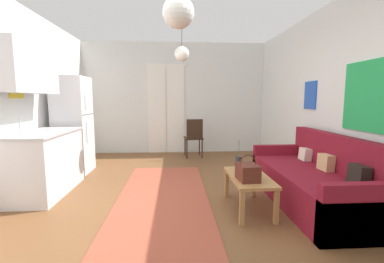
{
  "coord_description": "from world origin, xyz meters",
  "views": [
    {
      "loc": [
        -0.0,
        -3.22,
        1.38
      ],
      "look_at": [
        0.26,
        0.85,
        0.86
      ],
      "focal_mm": 24.21,
      "sensor_mm": 36.0,
      "label": 1
    }
  ],
  "objects": [
    {
      "name": "coffee_table",
      "position": [
        0.91,
        -0.15,
        0.37
      ],
      "size": [
        0.46,
        0.91,
        0.43
      ],
      "color": "#A87542",
      "rests_on": "ground_plane"
    },
    {
      "name": "accent_chair",
      "position": [
        0.44,
        2.78,
        0.51
      ],
      "size": [
        0.45,
        0.44,
        0.92
      ],
      "rotation": [
        0.0,
        0.0,
        3.23
      ],
      "color": "black",
      "rests_on": "ground_plane"
    },
    {
      "name": "wall_right",
      "position": [
        2.32,
        -0.0,
        1.39
      ],
      "size": [
        0.12,
        7.04,
        2.78
      ],
      "color": "silver",
      "rests_on": "ground_plane"
    },
    {
      "name": "handbag",
      "position": [
        0.85,
        -0.32,
        0.53
      ],
      "size": [
        0.24,
        0.31,
        0.3
      ],
      "color": "#512319",
      "rests_on": "coffee_table"
    },
    {
      "name": "area_rug",
      "position": [
        -0.18,
        0.26,
        0.01
      ],
      "size": [
        1.25,
        3.18,
        0.01
      ],
      "primitive_type": "cube",
      "color": "#9E4733",
      "rests_on": "ground_plane"
    },
    {
      "name": "ground_plane",
      "position": [
        0.0,
        0.0,
        -0.05
      ],
      "size": [
        5.15,
        7.44,
        0.1
      ],
      "primitive_type": "cube",
      "color": "brown"
    },
    {
      "name": "kitchen_counter",
      "position": [
        -1.93,
        0.59,
        0.81
      ],
      "size": [
        0.64,
        1.31,
        2.14
      ],
      "color": "silver",
      "rests_on": "ground_plane"
    },
    {
      "name": "pendant_lamp_far",
      "position": [
        0.13,
        1.64,
        2.19
      ],
      "size": [
        0.27,
        0.27,
        0.72
      ],
      "color": "black"
    },
    {
      "name": "pendant_lamp_near",
      "position": [
        0.04,
        -0.71,
        2.17
      ],
      "size": [
        0.29,
        0.29,
        0.75
      ],
      "color": "black"
    },
    {
      "name": "refrigerator",
      "position": [
        -1.9,
        1.7,
        0.89
      ],
      "size": [
        0.58,
        0.64,
        1.78
      ],
      "color": "white",
      "rests_on": "ground_plane"
    },
    {
      "name": "couch",
      "position": [
        1.85,
        -0.03,
        0.29
      ],
      "size": [
        0.88,
        2.1,
        0.91
      ],
      "color": "maroon",
      "rests_on": "ground_plane"
    },
    {
      "name": "bamboo_vase",
      "position": [
        0.84,
        0.11,
        0.52
      ],
      "size": [
        0.09,
        0.09,
        0.41
      ],
      "color": "#2D2D33",
      "rests_on": "coffee_table"
    },
    {
      "name": "wall_back",
      "position": [
        -0.01,
        3.47,
        1.38
      ],
      "size": [
        4.75,
        0.13,
        2.78
      ],
      "color": "silver",
      "rests_on": "ground_plane"
    }
  ]
}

